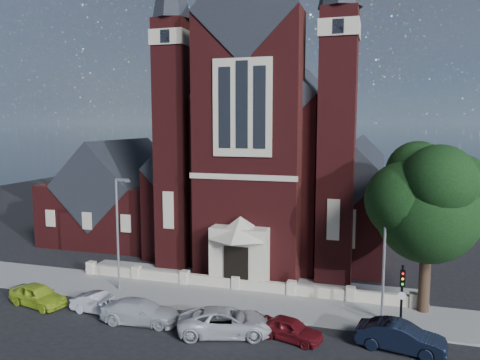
# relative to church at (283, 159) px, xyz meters

# --- Properties ---
(ground) EXTENTS (120.00, 120.00, 0.00)m
(ground) POSITION_rel_church_xyz_m (0.00, -7.94, -8.19)
(ground) COLOR black
(ground) RESTS_ON ground
(pavement_strip) EXTENTS (60.00, 5.00, 0.12)m
(pavement_strip) POSITION_rel_church_xyz_m (0.00, -18.44, -8.19)
(pavement_strip) COLOR gray
(pavement_strip) RESTS_ON ground
(forecourt_paving) EXTENTS (26.00, 3.00, 0.14)m
(forecourt_paving) POSITION_rel_church_xyz_m (0.00, -14.44, -8.19)
(forecourt_paving) COLOR gray
(forecourt_paving) RESTS_ON ground
(forecourt_wall) EXTENTS (24.00, 0.40, 0.90)m
(forecourt_wall) POSITION_rel_church_xyz_m (0.00, -16.44, -8.19)
(forecourt_wall) COLOR #B5A790
(forecourt_wall) RESTS_ON ground
(church) EXTENTS (20.01, 34.90, 29.20)m
(church) POSITION_rel_church_xyz_m (0.00, 0.00, 0.00)
(church) COLOR #451213
(church) RESTS_ON ground
(parish_hall) EXTENTS (12.00, 12.20, 10.24)m
(parish_hall) POSITION_rel_church_xyz_m (-16.00, -4.94, -4.17)
(parish_hall) COLOR #451213
(parish_hall) RESTS_ON ground
(street_tree) EXTENTS (6.40, 6.60, 10.70)m
(street_tree) POSITION_rel_church_xyz_m (12.60, -17.23, -1.23)
(street_tree) COLOR black
(street_tree) RESTS_ON ground
(street_lamp_left) EXTENTS (1.16, 0.22, 8.09)m
(street_lamp_left) POSITION_rel_church_xyz_m (-7.91, -18.94, -3.59)
(street_lamp_left) COLOR gray
(street_lamp_left) RESTS_ON ground
(street_lamp_right) EXTENTS (1.16, 0.22, 8.09)m
(street_lamp_right) POSITION_rel_church_xyz_m (10.09, -18.94, -3.59)
(street_lamp_right) COLOR gray
(street_lamp_right) RESTS_ON ground
(traffic_signal) EXTENTS (0.28, 0.42, 4.00)m
(traffic_signal) POSITION_rel_church_xyz_m (11.00, -20.52, -5.60)
(traffic_signal) COLOR black
(traffic_signal) RESTS_ON ground
(car_lime_van) EXTENTS (4.49, 2.57, 1.44)m
(car_lime_van) POSITION_rel_church_xyz_m (-11.61, -22.94, -7.47)
(car_lime_van) COLOR #A4C226
(car_lime_van) RESTS_ON ground
(car_silver_a) EXTENTS (3.80, 1.50, 1.23)m
(car_silver_a) POSITION_rel_church_xyz_m (-7.04, -22.79, -7.57)
(car_silver_a) COLOR #B7B8C0
(car_silver_a) RESTS_ON ground
(car_silver_b) EXTENTS (4.95, 2.32, 1.40)m
(car_silver_b) POSITION_rel_church_xyz_m (-3.89, -23.38, -7.49)
(car_silver_b) COLOR #B9BCC2
(car_silver_b) RESTS_ON ground
(car_white_suv) EXTENTS (5.90, 3.94, 1.50)m
(car_white_suv) POSITION_rel_church_xyz_m (1.52, -23.40, -7.43)
(car_white_suv) COLOR silver
(car_white_suv) RESTS_ON ground
(car_dark_red) EXTENTS (3.93, 2.42, 1.25)m
(car_dark_red) POSITION_rel_church_xyz_m (5.12, -23.00, -7.56)
(car_dark_red) COLOR maroon
(car_dark_red) RESTS_ON ground
(car_navy) EXTENTS (4.75, 2.35, 1.50)m
(car_navy) POSITION_rel_church_xyz_m (10.93, -22.58, -7.44)
(car_navy) COLOR black
(car_navy) RESTS_ON ground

